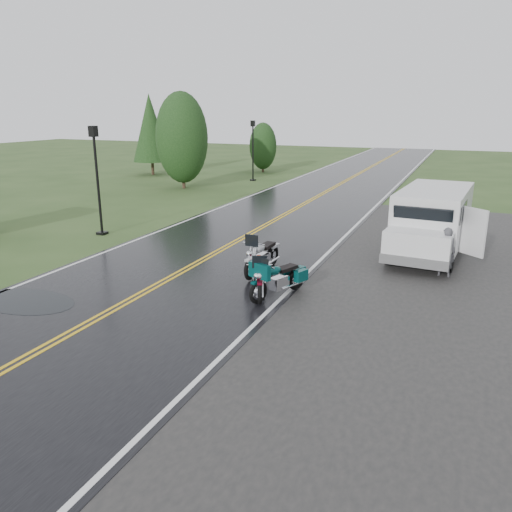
{
  "coord_description": "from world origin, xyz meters",
  "views": [
    {
      "loc": [
        8.2,
        -10.79,
        5.09
      ],
      "look_at": [
        2.8,
        2.0,
        1.0
      ],
      "focal_mm": 35.0,
      "sensor_mm": 36.0,
      "label": 1
    }
  ],
  "objects_px": {
    "person_at_van": "(446,253)",
    "lamp_post_far_left": "(253,151)",
    "motorcycle_teal": "(258,283)",
    "motorcycle_silver": "(250,260)",
    "lamp_post_near_left": "(98,181)",
    "motorcycle_red": "(260,283)",
    "van_white": "(392,230)"
  },
  "relations": [
    {
      "from": "motorcycle_teal",
      "to": "motorcycle_silver",
      "type": "bearing_deg",
      "value": 141.2
    },
    {
      "from": "motorcycle_teal",
      "to": "motorcycle_silver",
      "type": "relative_size",
      "value": 0.93
    },
    {
      "from": "motorcycle_red",
      "to": "van_white",
      "type": "height_order",
      "value": "van_white"
    },
    {
      "from": "motorcycle_red",
      "to": "person_at_van",
      "type": "relative_size",
      "value": 1.4
    },
    {
      "from": "motorcycle_red",
      "to": "van_white",
      "type": "bearing_deg",
      "value": 38.77
    },
    {
      "from": "van_white",
      "to": "person_at_van",
      "type": "distance_m",
      "value": 1.91
    },
    {
      "from": "motorcycle_silver",
      "to": "motorcycle_teal",
      "type": "bearing_deg",
      "value": -57.4
    },
    {
      "from": "person_at_van",
      "to": "lamp_post_far_left",
      "type": "relative_size",
      "value": 0.36
    },
    {
      "from": "motorcycle_red",
      "to": "van_white",
      "type": "relative_size",
      "value": 0.36
    },
    {
      "from": "motorcycle_teal",
      "to": "motorcycle_red",
      "type": "bearing_deg",
      "value": 38.52
    },
    {
      "from": "motorcycle_red",
      "to": "motorcycle_silver",
      "type": "relative_size",
      "value": 0.94
    },
    {
      "from": "motorcycle_red",
      "to": "person_at_van",
      "type": "xyz_separation_m",
      "value": [
        4.43,
        4.5,
        0.14
      ]
    },
    {
      "from": "motorcycle_red",
      "to": "person_at_van",
      "type": "height_order",
      "value": "person_at_van"
    },
    {
      "from": "motorcycle_teal",
      "to": "person_at_van",
      "type": "xyz_separation_m",
      "value": [
        4.46,
        4.51,
        0.14
      ]
    },
    {
      "from": "motorcycle_teal",
      "to": "lamp_post_near_left",
      "type": "bearing_deg",
      "value": 173.57
    },
    {
      "from": "motorcycle_teal",
      "to": "lamp_post_near_left",
      "type": "height_order",
      "value": "lamp_post_near_left"
    },
    {
      "from": "motorcycle_silver",
      "to": "lamp_post_near_left",
      "type": "xyz_separation_m",
      "value": [
        -8.21,
        3.13,
        1.56
      ]
    },
    {
      "from": "van_white",
      "to": "motorcycle_silver",
      "type": "bearing_deg",
      "value": -132.01
    },
    {
      "from": "motorcycle_red",
      "to": "lamp_post_far_left",
      "type": "height_order",
      "value": "lamp_post_far_left"
    },
    {
      "from": "motorcycle_red",
      "to": "motorcycle_silver",
      "type": "bearing_deg",
      "value": 97.26
    },
    {
      "from": "van_white",
      "to": "lamp_post_near_left",
      "type": "xyz_separation_m",
      "value": [
        -11.9,
        -0.35,
        1.06
      ]
    },
    {
      "from": "motorcycle_teal",
      "to": "motorcycle_silver",
      "type": "xyz_separation_m",
      "value": [
        -0.97,
        1.69,
        0.05
      ]
    },
    {
      "from": "lamp_post_far_left",
      "to": "motorcycle_silver",
      "type": "bearing_deg",
      "value": -66.99
    },
    {
      "from": "motorcycle_teal",
      "to": "van_white",
      "type": "distance_m",
      "value": 5.86
    },
    {
      "from": "lamp_post_near_left",
      "to": "motorcycle_silver",
      "type": "bearing_deg",
      "value": -20.88
    },
    {
      "from": "motorcycle_red",
      "to": "lamp_post_near_left",
      "type": "relative_size",
      "value": 0.49
    },
    {
      "from": "motorcycle_teal",
      "to": "lamp_post_far_left",
      "type": "height_order",
      "value": "lamp_post_far_left"
    },
    {
      "from": "motorcycle_teal",
      "to": "person_at_van",
      "type": "height_order",
      "value": "person_at_van"
    },
    {
      "from": "van_white",
      "to": "lamp_post_far_left",
      "type": "xyz_separation_m",
      "value": [
        -12.54,
        17.37,
        0.99
      ]
    },
    {
      "from": "van_white",
      "to": "person_at_van",
      "type": "relative_size",
      "value": 3.88
    },
    {
      "from": "lamp_post_near_left",
      "to": "lamp_post_far_left",
      "type": "distance_m",
      "value": 17.73
    },
    {
      "from": "lamp_post_near_left",
      "to": "motorcycle_red",
      "type": "bearing_deg",
      "value": -27.53
    }
  ]
}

